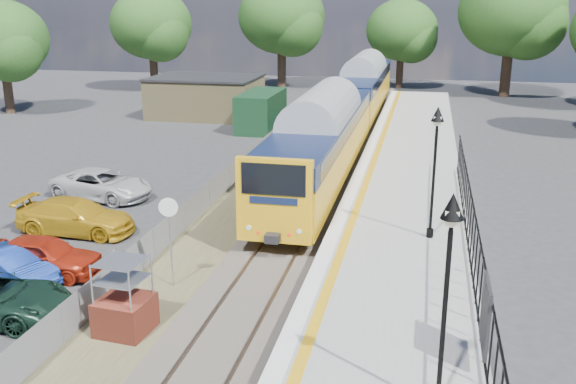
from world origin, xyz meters
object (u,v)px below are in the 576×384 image
(brick_plinth, at_px, (124,298))
(car_blue, at_px, (9,267))
(train, at_px, (348,105))
(speed_sign, at_px, (170,226))
(car_white, at_px, (102,184))
(victorian_lamp_north, at_px, (436,142))
(car_red, at_px, (43,255))
(car_yellow, at_px, (76,217))
(victorian_lamp_south, at_px, (449,254))

(brick_plinth, bearing_deg, car_blue, 157.07)
(train, bearing_deg, car_blue, -108.34)
(speed_sign, relative_size, car_white, 0.63)
(speed_sign, xyz_separation_m, car_white, (-6.85, 8.36, -1.42))
(victorian_lamp_north, relative_size, speed_sign, 1.52)
(brick_plinth, distance_m, car_red, 5.45)
(train, relative_size, car_blue, 11.44)
(speed_sign, relative_size, car_yellow, 0.64)
(speed_sign, bearing_deg, car_blue, 177.74)
(car_yellow, xyz_separation_m, car_white, (-1.23, 4.45, -0.01))
(train, xyz_separation_m, car_blue, (-7.96, -24.01, -1.75))
(car_red, xyz_separation_m, car_blue, (-0.64, -0.95, -0.08))
(train, relative_size, car_red, 10.38)
(victorian_lamp_south, bearing_deg, speed_sign, 143.78)
(speed_sign, relative_size, car_blue, 0.85)
(speed_sign, bearing_deg, victorian_lamp_south, -47.71)
(car_red, bearing_deg, car_white, 14.93)
(victorian_lamp_south, xyz_separation_m, victorian_lamp_north, (-0.20, 10.00, 0.00))
(victorian_lamp_south, xyz_separation_m, speed_sign, (-8.20, 6.01, -2.21))
(train, height_order, car_blue, train)
(brick_plinth, height_order, car_red, brick_plinth)
(car_blue, bearing_deg, car_yellow, 21.51)
(victorian_lamp_south, distance_m, car_yellow, 17.39)
(victorian_lamp_north, distance_m, speed_sign, 9.21)
(car_yellow, bearing_deg, train, -22.78)
(car_blue, bearing_deg, brick_plinth, -95.69)
(victorian_lamp_north, bearing_deg, car_white, 163.62)
(car_yellow, bearing_deg, victorian_lamp_north, -89.05)
(victorian_lamp_south, distance_m, speed_sign, 10.40)
(victorian_lamp_south, bearing_deg, car_yellow, 144.34)
(train, bearing_deg, car_white, -122.83)
(car_red, distance_m, car_yellow, 3.94)
(speed_sign, distance_m, car_blue, 5.54)
(victorian_lamp_north, distance_m, car_yellow, 14.09)
(victorian_lamp_south, xyz_separation_m, train, (-5.50, 29.16, -1.96))
(victorian_lamp_south, bearing_deg, car_red, 154.54)
(victorian_lamp_north, distance_m, car_blue, 14.60)
(victorian_lamp_south, distance_m, car_red, 14.65)
(brick_plinth, height_order, car_blue, brick_plinth)
(car_blue, xyz_separation_m, car_yellow, (-0.36, 4.76, 0.10))
(speed_sign, relative_size, car_red, 0.77)
(brick_plinth, bearing_deg, car_yellow, 128.26)
(victorian_lamp_north, height_order, train, victorian_lamp_north)
(victorian_lamp_north, distance_m, train, 19.98)
(brick_plinth, height_order, speed_sign, speed_sign)
(brick_plinth, distance_m, car_blue, 5.56)
(car_blue, bearing_deg, car_red, -16.84)
(car_red, bearing_deg, victorian_lamp_north, -73.01)
(victorian_lamp_north, xyz_separation_m, brick_plinth, (-8.16, -7.01, -3.24))
(victorian_lamp_north, height_order, car_yellow, victorian_lamp_north)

